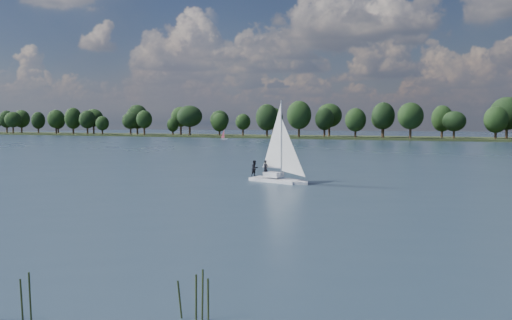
# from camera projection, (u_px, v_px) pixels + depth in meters

# --- Properties ---
(ground) EXTENTS (700.00, 700.00, 0.00)m
(ground) POSITION_uv_depth(u_px,v_px,m) (373.00, 153.00, 124.64)
(ground) COLOR #233342
(ground) RESTS_ON ground
(far_shore) EXTENTS (660.00, 40.00, 1.50)m
(far_shore) POSITION_uv_depth(u_px,v_px,m) (459.00, 140.00, 222.62)
(far_shore) COLOR black
(far_shore) RESTS_ON ground
(sailboat) EXTENTS (7.37, 3.86, 9.34)m
(sailboat) POSITION_uv_depth(u_px,v_px,m) (276.00, 158.00, 62.07)
(sailboat) COLOR silver
(sailboat) RESTS_ON ground
(dinghy_pink) EXTENTS (2.87, 1.59, 4.33)m
(dinghy_pink) POSITION_uv_depth(u_px,v_px,m) (224.00, 137.00, 231.01)
(dinghy_pink) COLOR white
(dinghy_pink) RESTS_ON ground
(pontoon) EXTENTS (4.21, 2.46, 0.50)m
(pontoon) POSITION_uv_depth(u_px,v_px,m) (99.00, 136.00, 292.32)
(pontoon) COLOR #515456
(pontoon) RESTS_ON ground
(treeline) EXTENTS (562.66, 74.44, 17.48)m
(treeline) POSITION_uv_depth(u_px,v_px,m) (458.00, 119.00, 219.25)
(treeline) COLOR black
(treeline) RESTS_ON ground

